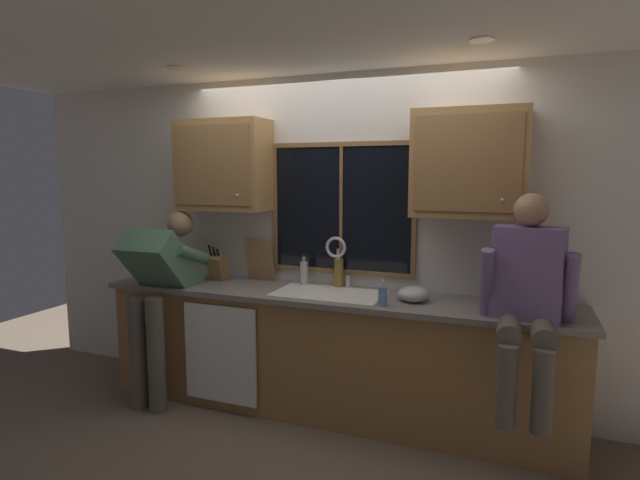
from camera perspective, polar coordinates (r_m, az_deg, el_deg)
The scene contains 25 objects.
back_wall at distance 3.98m, azimuth 2.66°, elevation 0.06°, with size 5.87×0.12×2.55m, color silver.
ceiling at distance 2.55m, azimuth -10.39°, elevation 25.21°, with size 5.87×4.40×0.04m, color white.
ceiling_downlight_left at distance 3.91m, azimuth -16.01°, elevation 18.33°, with size 0.14×0.14×0.01m, color #FFEAB2.
ceiling_downlight_right at distance 3.18m, azimuth 17.98°, elevation 20.89°, with size 0.14×0.14×0.01m, color #FFEAB2.
window_glass at distance 3.89m, azimuth 2.48°, elevation 3.59°, with size 1.10×0.02×0.95m, color black.
window_frame_top at distance 3.87m, azimuth 2.48°, elevation 10.86°, with size 1.17×0.02×0.04m, color brown.
window_frame_bottom at distance 3.94m, azimuth 2.40°, elevation -3.59°, with size 1.17×0.02×0.04m, color brown.
window_frame_left at distance 4.09m, azimuth -5.12°, elevation 3.76°, with size 0.04×0.02×0.95m, color brown.
window_frame_right at distance 3.73m, azimuth 10.73°, elevation 3.30°, with size 0.04×0.02×0.95m, color brown.
window_mullion_center at distance 3.87m, azimuth 2.43°, elevation 3.58°, with size 0.02×0.02×0.95m, color brown.
lower_cabinet_run at distance 3.86m, azimuth 0.88°, elevation -12.98°, with size 3.47×0.58×0.88m, color olive.
countertop at distance 3.70m, azimuth 0.79°, elevation -6.40°, with size 3.53×0.62×0.04m, color slate.
dishwasher_front at distance 3.90m, azimuth -11.32°, elevation -12.65°, with size 0.60×0.02×0.74m, color white.
upper_cabinet_left at distance 4.14m, azimuth -10.96°, elevation 8.34°, with size 0.75×0.36×0.72m.
upper_cabinet_right at distance 3.52m, azimuth 16.65°, elevation 8.34°, with size 0.75×0.36×0.72m.
sink at distance 3.73m, azimuth 0.97°, elevation -7.54°, with size 0.80×0.46×0.21m.
faucet at distance 3.82m, azimuth 2.02°, elevation -1.79°, with size 0.18×0.09×0.40m.
person_standing at distance 4.09m, azimuth -17.83°, elevation -4.88°, with size 0.53×0.72×1.49m.
person_sitting_on_counter at distance 3.19m, azimuth 22.57°, elevation -5.52°, with size 0.54×0.63×1.26m.
knife_block at distance 4.21m, azimuth -11.55°, elevation -3.07°, with size 0.12×0.18×0.32m.
cutting_board at distance 4.13m, azimuth -6.87°, elevation -2.23°, with size 0.24×0.02×0.36m, color #997047.
mixing_bowl at distance 3.53m, azimuth 10.61°, elevation -6.08°, with size 0.22×0.22×0.11m, color #B7B7BC.
soap_dispenser at distance 3.37m, azimuth 7.15°, elevation -6.32°, with size 0.06×0.07×0.18m.
bottle_green_glass at distance 3.95m, azimuth -1.84°, elevation -3.73°, with size 0.06×0.06×0.24m.
bottle_tall_clear at distance 3.90m, azimuth 2.15°, elevation -3.64°, with size 0.07×0.07×0.28m.
Camera 1 is at (1.25, -3.68, 1.79)m, focal length 28.07 mm.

